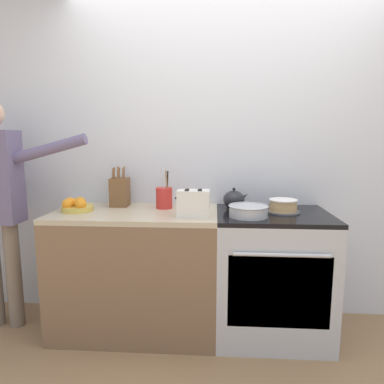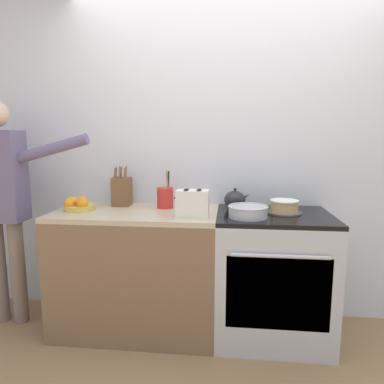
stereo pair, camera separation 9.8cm
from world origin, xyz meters
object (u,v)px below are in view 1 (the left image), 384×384
(layer_cake, at_px, (283,206))
(fruit_bowl, at_px, (76,206))
(utensil_crock, at_px, (164,197))
(toaster, at_px, (193,204))
(mixing_bowl, at_px, (248,211))
(stove_range, at_px, (271,274))
(knife_block, at_px, (120,192))
(tea_kettle, at_px, (234,200))

(layer_cake, relative_size, fruit_bowl, 1.06)
(utensil_crock, relative_size, toaster, 1.36)
(mixing_bowl, bearing_deg, utensil_crock, 157.98)
(stove_range, height_order, mixing_bowl, mixing_bowl)
(knife_block, bearing_deg, layer_cake, -7.02)
(layer_cake, bearing_deg, toaster, -163.67)
(layer_cake, bearing_deg, knife_block, 172.98)
(stove_range, distance_m, tea_kettle, 0.61)
(knife_block, height_order, toaster, knife_block)
(mixing_bowl, distance_m, fruit_bowl, 1.24)
(layer_cake, relative_size, toaster, 1.04)
(mixing_bowl, xyz_separation_m, fruit_bowl, (-1.23, 0.10, 0.00))
(layer_cake, height_order, knife_block, knife_block)
(toaster, bearing_deg, fruit_bowl, 171.36)
(stove_range, distance_m, knife_block, 1.30)
(knife_block, xyz_separation_m, toaster, (0.60, -0.34, -0.02))
(stove_range, height_order, toaster, toaster)
(layer_cake, height_order, mixing_bowl, layer_cake)
(mixing_bowl, bearing_deg, tea_kettle, 107.06)
(tea_kettle, relative_size, mixing_bowl, 0.72)
(layer_cake, xyz_separation_m, fruit_bowl, (-1.49, -0.05, -0.00))
(stove_range, height_order, tea_kettle, tea_kettle)
(knife_block, bearing_deg, utensil_crock, -9.63)
(utensil_crock, distance_m, toaster, 0.36)
(layer_cake, bearing_deg, utensil_crock, 174.06)
(tea_kettle, xyz_separation_m, toaster, (-0.29, -0.30, 0.02))
(tea_kettle, bearing_deg, knife_block, 177.57)
(stove_range, xyz_separation_m, mixing_bowl, (-0.19, -0.12, 0.50))
(tea_kettle, distance_m, fruit_bowl, 1.16)
(utensil_crock, xyz_separation_m, fruit_bowl, (-0.62, -0.14, -0.04))
(layer_cake, height_order, utensil_crock, utensil_crock)
(stove_range, distance_m, fruit_bowl, 1.51)
(stove_range, relative_size, fruit_bowl, 3.99)
(mixing_bowl, bearing_deg, stove_range, 33.14)
(layer_cake, height_order, fruit_bowl, fruit_bowl)
(mixing_bowl, distance_m, utensil_crock, 0.66)
(stove_range, xyz_separation_m, fruit_bowl, (-1.42, -0.02, 0.50))
(utensil_crock, bearing_deg, fruit_bowl, -167.00)
(tea_kettle, distance_m, utensil_crock, 0.53)
(tea_kettle, height_order, mixing_bowl, tea_kettle)
(tea_kettle, xyz_separation_m, knife_block, (-0.88, 0.04, 0.05))
(tea_kettle, relative_size, fruit_bowl, 0.86)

